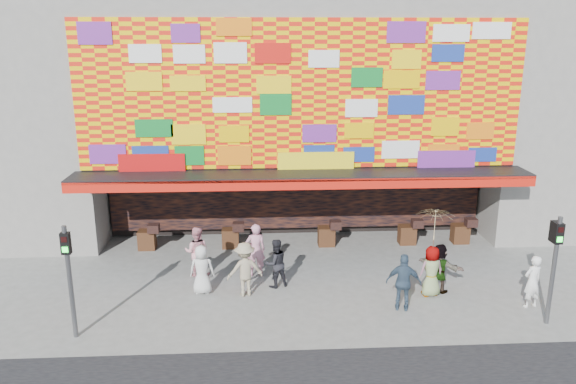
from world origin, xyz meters
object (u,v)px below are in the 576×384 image
object	(u,v)px
ped_b	(256,250)
ped_i	(197,252)
parasol	(435,226)
ped_f	(439,268)
ped_a	(202,269)
ped_c	(276,263)
ped_g	(431,271)
signal_right	(555,258)
signal_left	(69,269)
ped_d	(245,269)
ped_h	(532,282)
ped_e	(404,282)

from	to	relation	value
ped_b	ped_i	distance (m)	1.88
ped_i	parasol	size ratio (longest dim) A/B	0.84
ped_i	parasol	distance (m)	7.39
ped_b	ped_f	xyz separation A→B (m)	(5.48, -1.47, -0.12)
ped_a	parasol	bearing A→B (deg)	177.13
ped_c	ped_g	world-z (taller)	ped_g
signal_right	ped_g	bearing A→B (deg)	145.28
parasol	ped_c	bearing A→B (deg)	169.17
signal_left	ped_i	distance (m)	4.70
ped_d	ped_i	distance (m)	2.18
ped_i	ped_h	bearing A→B (deg)	169.26
ped_i	signal_left	bearing A→B (deg)	58.33
ped_c	ped_h	size ratio (longest dim) A/B	0.99
signal_right	ped_h	size ratio (longest dim) A/B	1.94
ped_d	ped_f	world-z (taller)	ped_d
signal_left	ped_f	size ratio (longest dim) A/B	1.99
ped_b	ped_c	distance (m)	1.06
ped_d	signal_left	bearing A→B (deg)	12.83
ped_g	ped_h	size ratio (longest dim) A/B	0.99
parasol	signal_left	bearing A→B (deg)	-169.42
ped_h	ped_i	world-z (taller)	ped_i
signal_left	ped_b	size ratio (longest dim) A/B	1.72
ped_c	ped_i	distance (m)	2.66
ped_a	ped_f	size ratio (longest dim) A/B	1.00
parasol	signal_right	bearing A→B (deg)	-34.72
ped_a	ped_f	distance (m)	7.08
ped_d	parasol	distance (m)	5.65
ped_h	ped_d	bearing A→B (deg)	-26.00
ped_c	ped_h	world-z (taller)	ped_h
signal_left	ped_i	bearing A→B (deg)	53.27
ped_a	ped_g	distance (m)	6.77
ped_g	parasol	bearing A→B (deg)	168.95
signal_left	ped_h	distance (m)	12.47
ped_d	ped_i	world-z (taller)	ped_d
ped_b	ped_g	distance (m)	5.44
ped_b	ped_f	bearing A→B (deg)	158.14
signal_left	ped_d	bearing A→B (deg)	26.63
ped_g	signal_right	bearing A→B (deg)	134.23
parasol	ped_a	bearing A→B (deg)	175.31
parasol	ped_f	bearing A→B (deg)	39.19
signal_right	ped_a	size ratio (longest dim) A/B	1.99
ped_g	ped_f	bearing A→B (deg)	-151.86
ped_d	ped_e	xyz separation A→B (m)	(4.43, -1.18, 0.01)
signal_right	ped_i	size ratio (longest dim) A/B	1.85
ped_b	ped_h	xyz separation A→B (m)	(7.78, -2.61, -0.10)
ped_g	ped_d	bearing A→B (deg)	-14.52
ped_c	ped_i	xyz separation A→B (m)	(-2.48, 0.98, 0.05)
ped_e	parasol	xyz separation A→B (m)	(1.04, 0.85, 1.36)
signal_right	ped_d	world-z (taller)	signal_right
ped_h	ped_c	bearing A→B (deg)	-31.20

